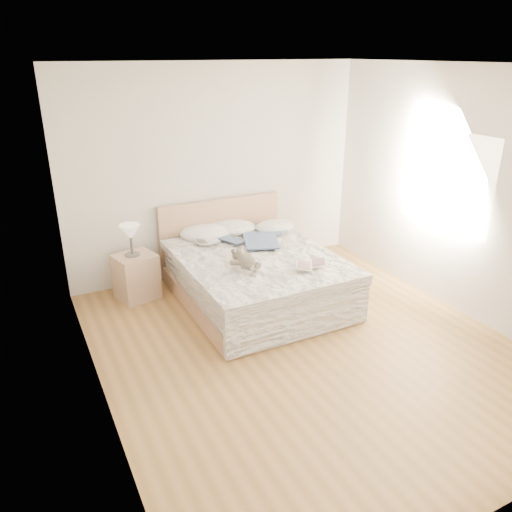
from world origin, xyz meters
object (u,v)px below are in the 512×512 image
teddy_bear (246,266)px  bed (254,275)px  nightstand (136,277)px  photo_book (208,242)px  table_lamp (130,234)px  childrens_book (311,265)px

teddy_bear → bed: bearing=40.9°
nightstand → teddy_bear: size_ratio=1.65×
nightstand → photo_book: photo_book is taller
nightstand → photo_book: (0.88, -0.15, 0.35)m
bed → table_lamp: (-1.28, 0.66, 0.53)m
table_lamp → childrens_book: size_ratio=1.02×
table_lamp → photo_book: 0.93m
bed → childrens_book: bed is taller
table_lamp → photo_book: table_lamp is taller
bed → teddy_bear: size_ratio=6.33×
teddy_bear → childrens_book: bearing=-33.1°
childrens_book → nightstand: bearing=172.9°
photo_book → table_lamp: bearing=172.1°
nightstand → table_lamp: 0.55m
nightstand → childrens_book: childrens_book is taller
bed → teddy_bear: bearing=-125.5°
teddy_bear → photo_book: bearing=81.3°
bed → photo_book: bed is taller
bed → photo_book: (-0.38, 0.51, 0.32)m
nightstand → table_lamp: bearing=-178.6°
table_lamp → childrens_book: table_lamp is taller
childrens_book → teddy_bear: size_ratio=1.11×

